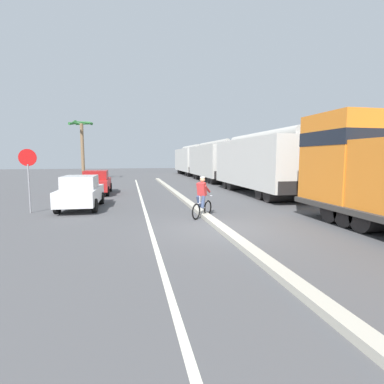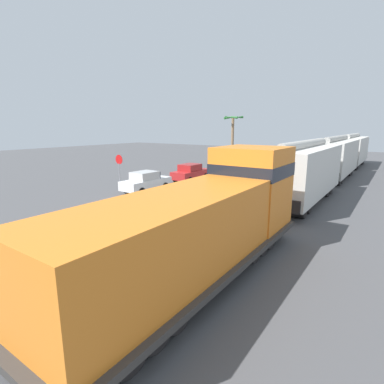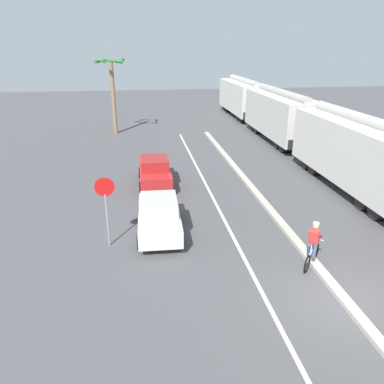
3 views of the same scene
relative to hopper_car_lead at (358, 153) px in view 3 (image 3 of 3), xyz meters
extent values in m
plane|color=#4C4C4F|center=(-5.56, -9.09, -2.08)|extent=(120.00, 120.00, 0.00)
cube|color=#B2AD9E|center=(-5.56, -3.09, -2.00)|extent=(0.36, 36.00, 0.16)
cube|color=silver|center=(-7.96, -3.09, -2.07)|extent=(0.14, 36.00, 0.01)
cube|color=silver|center=(0.00, 0.00, 0.07)|extent=(2.90, 10.40, 3.10)
cylinder|color=#AFADA6|center=(0.00, 0.00, 1.80)|extent=(0.60, 9.88, 0.60)
cube|color=black|center=(0.00, 5.25, -1.13)|extent=(2.61, 0.10, 0.70)
cylinder|color=black|center=(0.00, 3.77, -1.63)|extent=(2.46, 0.90, 0.90)
cylinder|color=black|center=(0.00, 2.67, -1.63)|extent=(2.46, 0.90, 0.90)
cylinder|color=black|center=(0.00, -2.67, -1.63)|extent=(2.46, 0.90, 0.90)
cube|color=beige|center=(0.00, 11.60, 0.07)|extent=(2.90, 10.40, 3.10)
cylinder|color=#A5A39D|center=(0.00, 11.60, 1.80)|extent=(0.60, 9.88, 0.60)
cube|color=black|center=(0.00, 16.85, -1.13)|extent=(2.61, 0.10, 0.70)
cube|color=black|center=(0.00, 6.35, -1.13)|extent=(2.61, 0.10, 0.70)
cylinder|color=black|center=(0.00, 15.37, -1.63)|extent=(2.46, 0.90, 0.90)
cylinder|color=black|center=(0.00, 14.27, -1.63)|extent=(2.46, 0.90, 0.90)
cylinder|color=black|center=(0.00, 8.93, -1.63)|extent=(2.46, 0.90, 0.90)
cylinder|color=black|center=(0.00, 7.83, -1.63)|extent=(2.46, 0.90, 0.90)
cube|color=beige|center=(0.00, 23.20, 0.07)|extent=(2.90, 10.40, 3.10)
cylinder|color=#ACAAA4|center=(0.00, 23.20, 1.80)|extent=(0.60, 9.88, 0.60)
cube|color=black|center=(0.00, 28.45, -1.13)|extent=(2.61, 0.10, 0.70)
cube|color=black|center=(0.00, 17.95, -1.13)|extent=(2.61, 0.10, 0.70)
cylinder|color=black|center=(0.00, 26.97, -1.63)|extent=(2.46, 0.90, 0.90)
cylinder|color=black|center=(0.00, 25.87, -1.63)|extent=(2.46, 0.90, 0.90)
cylinder|color=black|center=(0.00, 20.53, -1.63)|extent=(2.46, 0.90, 0.90)
cylinder|color=black|center=(0.00, 19.43, -1.63)|extent=(2.46, 0.90, 0.90)
cube|color=silver|center=(-10.98, -3.61, -1.41)|extent=(1.83, 4.25, 0.70)
cube|color=beige|center=(-10.99, -3.76, -0.76)|extent=(1.56, 1.95, 0.60)
cube|color=#1E232D|center=(-10.96, -2.77, -0.81)|extent=(1.43, 0.16, 0.51)
cylinder|color=black|center=(-11.75, -2.29, -1.76)|extent=(0.24, 0.65, 0.64)
cylinder|color=black|center=(-10.14, -2.34, -1.76)|extent=(0.24, 0.65, 0.64)
cylinder|color=black|center=(-11.83, -4.89, -1.76)|extent=(0.24, 0.65, 0.64)
cylinder|color=black|center=(-10.22, -4.94, -1.76)|extent=(0.24, 0.65, 0.64)
cube|color=red|center=(-10.85, 2.33, -1.41)|extent=(1.72, 4.21, 0.70)
cube|color=maroon|center=(-10.85, 2.18, -0.76)|extent=(1.51, 1.91, 0.60)
cube|color=#1E232D|center=(-10.85, 3.18, -0.81)|extent=(1.43, 0.13, 0.51)
cylinder|color=black|center=(-11.65, 3.64, -1.76)|extent=(0.22, 0.64, 0.64)
cylinder|color=black|center=(-10.04, 3.63, -1.76)|extent=(0.22, 0.64, 0.64)
cylinder|color=black|center=(-11.67, 1.04, -1.76)|extent=(0.22, 0.64, 0.64)
cylinder|color=black|center=(-10.05, 1.03, -1.76)|extent=(0.22, 0.64, 0.64)
torus|color=black|center=(-5.33, -6.62, -1.75)|extent=(0.48, 0.53, 0.66)
torus|color=black|center=(-6.03, -7.41, -1.75)|extent=(0.48, 0.53, 0.66)
cylinder|color=silver|center=(-5.68, -7.01, -1.45)|extent=(0.56, 0.62, 0.05)
cylinder|color=silver|center=(-5.61, -6.94, -1.63)|extent=(0.35, 0.39, 0.36)
cylinder|color=silver|center=(-5.83, -7.18, -1.30)|extent=(0.04, 0.04, 0.30)
cylinder|color=silver|center=(-5.39, -6.68, -1.20)|extent=(0.38, 0.35, 0.04)
cylinder|color=#38476B|center=(-5.83, -7.04, -1.40)|extent=(0.31, 0.32, 0.52)
cylinder|color=#38476B|center=(-5.68, -7.17, -1.40)|extent=(0.28, 0.29, 0.52)
cube|color=red|center=(-5.71, -7.05, -0.88)|extent=(0.47, 0.47, 0.57)
sphere|color=tan|center=(-5.67, -7.00, -0.49)|extent=(0.22, 0.22, 0.22)
cylinder|color=white|center=(-5.67, -7.00, -0.39)|extent=(0.22, 0.22, 0.05)
cylinder|color=red|center=(-5.70, -6.79, -0.88)|extent=(0.37, 0.41, 0.36)
cylinder|color=red|center=(-5.46, -7.01, -0.88)|extent=(0.37, 0.41, 0.36)
cylinder|color=gray|center=(-13.05, -4.46, -0.98)|extent=(0.07, 0.07, 2.20)
cylinder|color=red|center=(-13.05, -4.44, 0.42)|extent=(0.76, 0.03, 0.76)
cylinder|color=white|center=(-13.05, -4.42, 0.42)|extent=(0.48, 0.02, 0.48)
cylinder|color=#846647|center=(-13.66, 16.26, 1.03)|extent=(0.36, 0.36, 6.21)
cone|color=#2D7033|center=(-12.77, 16.18, 4.18)|extent=(0.48, 1.83, 0.39)
cone|color=#2D7033|center=(-13.50, 17.14, 4.18)|extent=(1.84, 0.63, 0.38)
cone|color=#2D7033|center=(-14.36, 16.82, 4.18)|extent=(1.39, 1.62, 0.52)
cone|color=#2D7033|center=(-14.47, 15.86, 4.18)|extent=(1.08, 1.76, 0.32)
cone|color=#2D7033|center=(-13.54, 15.37, 4.18)|extent=(1.85, 0.57, 0.46)
camera|label=1|loc=(-8.64, -19.02, 0.43)|focal=28.00mm
camera|label=2|loc=(5.14, -20.62, 2.97)|focal=28.00mm
camera|label=3|loc=(-11.68, -18.01, 5.45)|focal=35.00mm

